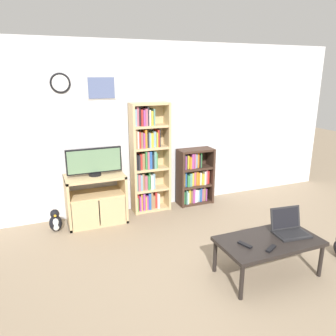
{
  "coord_description": "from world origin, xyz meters",
  "views": [
    {
      "loc": [
        -1.62,
        -2.55,
        2.13
      ],
      "look_at": [
        -0.07,
        1.24,
        0.94
      ],
      "focal_mm": 35.0,
      "sensor_mm": 36.0,
      "label": 1
    }
  ],
  "objects_px": {
    "tv_stand": "(96,199)",
    "bookshelf_tall": "(147,160)",
    "remote_near_laptop": "(271,248)",
    "bookshelf_short": "(193,178)",
    "coffee_table": "(269,243)",
    "remote_far_from_laptop": "(245,245)",
    "television": "(94,162)",
    "laptop": "(289,227)",
    "penguin_figurine": "(56,221)"
  },
  "relations": [
    {
      "from": "tv_stand",
      "to": "bookshelf_tall",
      "type": "relative_size",
      "value": 0.49
    },
    {
      "from": "tv_stand",
      "to": "remote_near_laptop",
      "type": "xyz_separation_m",
      "value": [
        1.37,
        -2.19,
        0.07
      ]
    },
    {
      "from": "television",
      "to": "penguin_figurine",
      "type": "relative_size",
      "value": 2.42
    },
    {
      "from": "coffee_table",
      "to": "remote_far_from_laptop",
      "type": "relative_size",
      "value": 6.6
    },
    {
      "from": "television",
      "to": "bookshelf_tall",
      "type": "bearing_deg",
      "value": 8.82
    },
    {
      "from": "bookshelf_tall",
      "to": "bookshelf_short",
      "type": "distance_m",
      "value": 0.89
    },
    {
      "from": "coffee_table",
      "to": "penguin_figurine",
      "type": "distance_m",
      "value": 2.85
    },
    {
      "from": "bookshelf_short",
      "to": "remote_near_laptop",
      "type": "relative_size",
      "value": 5.79
    },
    {
      "from": "television",
      "to": "laptop",
      "type": "height_order",
      "value": "television"
    },
    {
      "from": "bookshelf_short",
      "to": "television",
      "type": "bearing_deg",
      "value": -175.87
    },
    {
      "from": "coffee_table",
      "to": "laptop",
      "type": "relative_size",
      "value": 2.73
    },
    {
      "from": "laptop",
      "to": "remote_far_from_laptop",
      "type": "height_order",
      "value": "laptop"
    },
    {
      "from": "remote_near_laptop",
      "to": "penguin_figurine",
      "type": "height_order",
      "value": "remote_near_laptop"
    },
    {
      "from": "remote_near_laptop",
      "to": "bookshelf_short",
      "type": "bearing_deg",
      "value": 145.42
    },
    {
      "from": "coffee_table",
      "to": "laptop",
      "type": "xyz_separation_m",
      "value": [
        0.3,
        0.05,
        0.11
      ]
    },
    {
      "from": "bookshelf_short",
      "to": "laptop",
      "type": "height_order",
      "value": "bookshelf_short"
    },
    {
      "from": "television",
      "to": "tv_stand",
      "type": "bearing_deg",
      "value": -114.05
    },
    {
      "from": "penguin_figurine",
      "to": "remote_near_laptop",
      "type": "bearing_deg",
      "value": -47.2
    },
    {
      "from": "bookshelf_tall",
      "to": "tv_stand",
      "type": "bearing_deg",
      "value": -169.76
    },
    {
      "from": "laptop",
      "to": "remote_near_laptop",
      "type": "bearing_deg",
      "value": -145.83
    },
    {
      "from": "coffee_table",
      "to": "remote_near_laptop",
      "type": "bearing_deg",
      "value": -123.8
    },
    {
      "from": "coffee_table",
      "to": "bookshelf_tall",
      "type": "bearing_deg",
      "value": 106.14
    },
    {
      "from": "bookshelf_tall",
      "to": "remote_near_laptop",
      "type": "distance_m",
      "value": 2.44
    },
    {
      "from": "bookshelf_tall",
      "to": "laptop",
      "type": "relative_size",
      "value": 4.28
    },
    {
      "from": "tv_stand",
      "to": "penguin_figurine",
      "type": "height_order",
      "value": "tv_stand"
    },
    {
      "from": "coffee_table",
      "to": "laptop",
      "type": "height_order",
      "value": "laptop"
    },
    {
      "from": "laptop",
      "to": "television",
      "type": "bearing_deg",
      "value": 137.99
    },
    {
      "from": "tv_stand",
      "to": "remote_near_laptop",
      "type": "relative_size",
      "value": 5.17
    },
    {
      "from": "laptop",
      "to": "penguin_figurine",
      "type": "relative_size",
      "value": 1.24
    },
    {
      "from": "remote_far_from_laptop",
      "to": "laptop",
      "type": "bearing_deg",
      "value": -13.05
    },
    {
      "from": "tv_stand",
      "to": "laptop",
      "type": "bearing_deg",
      "value": -47.95
    },
    {
      "from": "television",
      "to": "remote_far_from_laptop",
      "type": "xyz_separation_m",
      "value": [
        1.15,
        -2.05,
        -0.5
      ]
    },
    {
      "from": "tv_stand",
      "to": "coffee_table",
      "type": "xyz_separation_m",
      "value": [
        1.48,
        -2.02,
        0.02
      ]
    },
    {
      "from": "tv_stand",
      "to": "bookshelf_short",
      "type": "xyz_separation_m",
      "value": [
        1.65,
        0.14,
        0.09
      ]
    },
    {
      "from": "tv_stand",
      "to": "bookshelf_short",
      "type": "distance_m",
      "value": 1.66
    },
    {
      "from": "television",
      "to": "bookshelf_short",
      "type": "relative_size",
      "value": 0.83
    },
    {
      "from": "coffee_table",
      "to": "penguin_figurine",
      "type": "bearing_deg",
      "value": 136.91
    },
    {
      "from": "bookshelf_short",
      "to": "coffee_table",
      "type": "bearing_deg",
      "value": -94.57
    },
    {
      "from": "penguin_figurine",
      "to": "laptop",
      "type": "bearing_deg",
      "value": -38.6
    },
    {
      "from": "remote_far_from_laptop",
      "to": "tv_stand",
      "type": "bearing_deg",
      "value": 101.69
    },
    {
      "from": "laptop",
      "to": "penguin_figurine",
      "type": "height_order",
      "value": "laptop"
    },
    {
      "from": "laptop",
      "to": "remote_near_laptop",
      "type": "xyz_separation_m",
      "value": [
        -0.42,
        -0.22,
        -0.06
      ]
    },
    {
      "from": "laptop",
      "to": "coffee_table",
      "type": "bearing_deg",
      "value": -165.02
    },
    {
      "from": "television",
      "to": "laptop",
      "type": "relative_size",
      "value": 1.95
    },
    {
      "from": "laptop",
      "to": "penguin_figurine",
      "type": "distance_m",
      "value": 3.05
    },
    {
      "from": "remote_far_from_laptop",
      "to": "penguin_figurine",
      "type": "distance_m",
      "value": 2.64
    },
    {
      "from": "tv_stand",
      "to": "remote_far_from_laptop",
      "type": "height_order",
      "value": "tv_stand"
    },
    {
      "from": "bookshelf_tall",
      "to": "coffee_table",
      "type": "bearing_deg",
      "value": -73.86
    },
    {
      "from": "tv_stand",
      "to": "coffee_table",
      "type": "height_order",
      "value": "tv_stand"
    },
    {
      "from": "remote_near_laptop",
      "to": "remote_far_from_laptop",
      "type": "xyz_separation_m",
      "value": [
        -0.2,
        0.16,
        0.0
      ]
    }
  ]
}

